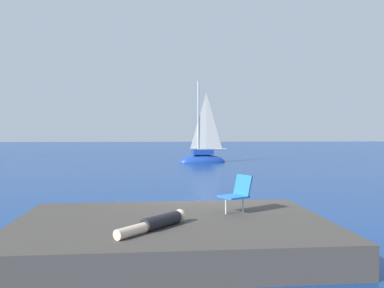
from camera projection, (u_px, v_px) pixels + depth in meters
The scene contains 7 objects.
ground_plane at pixel (205, 214), 11.41m from camera, with size 160.00×160.00×0.00m, color navy.
shore_ledge at pixel (172, 234), 8.03m from camera, with size 6.12×4.23×0.57m, color #423D38.
boulder_seaward at pixel (128, 221), 10.55m from camera, with size 1.13×0.91×0.62m, color #483A37.
boulder_inland at pixel (281, 225), 10.09m from camera, with size 1.08×0.87×0.60m, color #413E2F.
sailboat_near at pixel (203, 158), 30.25m from camera, with size 3.64×1.73×6.63m.
person_sunbather at pixel (157, 223), 7.27m from camera, with size 1.22×1.44×0.25m.
beach_chair at pixel (238, 192), 8.74m from camera, with size 0.76×0.71×0.80m.
Camera 1 is at (-1.10, -11.30, 2.31)m, focal length 38.25 mm.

